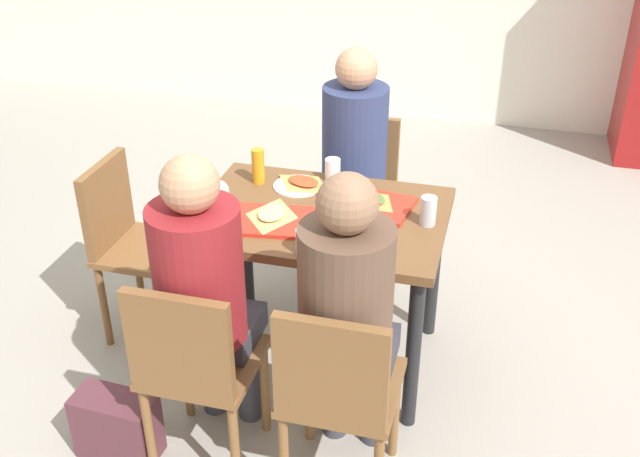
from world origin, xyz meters
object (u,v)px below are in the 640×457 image
object	(u,v)px
foil_bundle	(218,192)
handbag	(117,426)
person_in_brown_jacket	(348,308)
soda_can	(428,211)
main_table	(320,236)
chair_near_right	(337,390)
tray_red_far	(369,204)
pizza_slice_a	(272,214)
person_in_red	(204,285)
paper_plate_center	(298,186)
pizza_slice_b	(372,199)
pizza_slice_c	(304,182)
tray_red_near	(268,220)
chair_near_left	(194,364)
plastic_cup_b	(305,241)
condiment_bottle	(258,166)
chair_left_end	(130,236)
chair_far_side	(358,187)
plastic_cup_a	(333,169)
paper_plate_near_edge	(345,241)
person_far_side	(353,155)

from	to	relation	value
foil_bundle	handbag	world-z (taller)	foil_bundle
person_in_brown_jacket	soda_can	bearing A→B (deg)	73.97
main_table	chair_near_right	distance (m)	0.82
tray_red_far	pizza_slice_a	distance (m)	0.42
person_in_red	paper_plate_center	size ratio (longest dim) A/B	5.81
tray_red_far	handbag	xyz separation A→B (m)	(-0.80, -0.89, -0.63)
pizza_slice_b	pizza_slice_c	bearing A→B (deg)	163.79
pizza_slice_b	tray_red_near	bearing A→B (deg)	-145.31
chair_near_left	plastic_cup_b	world-z (taller)	chair_near_left
main_table	condiment_bottle	xyz separation A→B (m)	(-0.34, 0.21, 0.19)
chair_near_left	tray_red_far	distance (m)	1.02
tray_red_far	condiment_bottle	xyz separation A→B (m)	(-0.53, 0.09, 0.07)
plastic_cup_b	soda_can	bearing A→B (deg)	39.00
chair_left_end	plastic_cup_b	world-z (taller)	chair_left_end
person_in_red	plastic_cup_b	xyz separation A→B (m)	(0.29, 0.30, 0.05)
chair_near_right	handbag	distance (m)	0.95
chair_far_side	foil_bundle	xyz separation A→B (m)	(-0.45, -0.78, 0.30)
main_table	plastic_cup_a	size ratio (longest dim) A/B	10.50
chair_near_left	tray_red_far	xyz separation A→B (m)	(0.45, 0.87, 0.26)
chair_left_end	condiment_bottle	distance (m)	0.69
tray_red_near	plastic_cup_b	distance (m)	0.29
person_in_red	pizza_slice_b	size ratio (longest dim) A/B	5.53
chair_near_right	paper_plate_near_edge	distance (m)	0.62
chair_left_end	handbag	xyz separation A→B (m)	(0.30, -0.78, -0.37)
main_table	plastic_cup_a	distance (m)	0.36
person_far_side	plastic_cup_a	xyz separation A→B (m)	(-0.03, -0.30, 0.05)
plastic_cup_a	chair_near_right	bearing A→B (deg)	-75.06
paper_plate_center	pizza_slice_c	distance (m)	0.03
chair_left_end	pizza_slice_a	size ratio (longest dim) A/B	3.66
main_table	pizza_slice_a	distance (m)	0.25
tray_red_near	paper_plate_center	distance (m)	0.34
person_far_side	foil_bundle	distance (m)	0.78
person_in_brown_jacket	paper_plate_center	size ratio (longest dim) A/B	5.81
person_in_brown_jacket	person_far_side	bearing A→B (deg)	101.94
chair_near_right	plastic_cup_a	size ratio (longest dim) A/B	8.69
person_far_side	paper_plate_center	distance (m)	0.44
person_in_brown_jacket	chair_left_end	bearing A→B (deg)	152.07
soda_can	condiment_bottle	bearing A→B (deg)	166.51
chair_near_right	tray_red_far	xyz separation A→B (m)	(-0.08, 0.87, 0.26)
pizza_slice_a	plastic_cup_b	world-z (taller)	plastic_cup_b
tray_red_far	pizza_slice_a	xyz separation A→B (m)	(-0.36, -0.22, 0.02)
pizza_slice_a	foil_bundle	world-z (taller)	foil_bundle
chair_near_right	handbag	xyz separation A→B (m)	(-0.88, -0.02, -0.37)
main_table	tray_red_near	xyz separation A→B (m)	(-0.18, -0.13, 0.12)
plastic_cup_b	paper_plate_near_edge	bearing A→B (deg)	40.82
paper_plate_center	paper_plate_near_edge	distance (m)	0.52
person_in_brown_jacket	condiment_bottle	distance (m)	1.03
pizza_slice_b	condiment_bottle	bearing A→B (deg)	171.63
paper_plate_center	person_in_brown_jacket	bearing A→B (deg)	-63.12
person_in_brown_jacket	person_far_side	distance (m)	1.27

